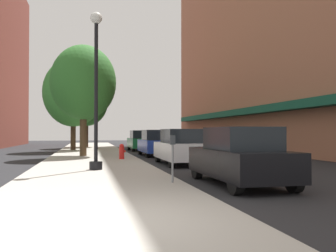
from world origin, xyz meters
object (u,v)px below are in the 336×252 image
parking_meter_near (173,153)px  lamppost (96,87)px  tree_near (86,102)px  tree_far (73,93)px  tree_mid (83,83)px  car_white (181,147)px  car_blue (156,143)px  car_green (141,141)px  fire_hydrant (122,151)px  car_black (240,157)px

parking_meter_near → lamppost: bearing=116.6°
tree_near → tree_far: 6.05m
tree_mid → tree_near: bearing=89.6°
car_white → car_blue: size_ratio=1.00×
tree_near → tree_far: (-0.97, -5.97, 0.21)m
parking_meter_near → car_green: car_green is taller
car_white → car_blue: 6.44m
fire_hydrant → tree_far: bearing=105.0°
parking_meter_near → tree_near: 26.18m
lamppost → tree_mid: size_ratio=0.90×
car_black → car_green: (0.00, 20.31, 0.00)m
tree_far → car_green: 6.62m
tree_near → car_white: size_ratio=1.55×
parking_meter_near → car_white: 7.03m
lamppost → parking_meter_near: (2.01, -4.02, -2.25)m
car_blue → lamppost: bearing=-114.8°
parking_meter_near → car_black: size_ratio=0.30×
lamppost → tree_near: (-0.46, 21.81, 1.22)m
tree_near → car_white: 19.92m
tree_mid → car_green: (4.53, 7.91, -3.63)m
car_black → parking_meter_near: bearing=178.7°
fire_hydrant → car_black: 9.67m
fire_hydrant → tree_near: 17.16m
tree_far → car_black: bearing=-74.9°
fire_hydrant → car_green: 11.27m
tree_near → tree_mid: size_ratio=1.02×
lamppost → parking_meter_near: size_ratio=4.50×
lamppost → car_blue: bearing=66.6°
lamppost → tree_far: size_ratio=0.82×
lamppost → car_blue: 10.27m
car_black → tree_near: bearing=101.2°
lamppost → car_white: (3.96, 2.73, -2.39)m
tree_far → car_white: 14.68m
car_blue → car_green: bearing=88.6°
car_black → lamppost: bearing=135.4°
tree_far → car_green: bearing=3.8°
tree_far → car_blue: bearing=-51.1°
tree_mid → car_blue: size_ratio=1.52×
car_blue → car_black: bearing=-91.4°
parking_meter_near → car_black: (1.95, -0.10, -0.14)m
tree_mid → car_black: tree_mid is taller
car_black → car_green: same height
fire_hydrant → car_blue: car_blue is taller
parking_meter_near → car_blue: car_blue is taller
tree_near → tree_mid: tree_near is taller
tree_mid → tree_far: tree_far is taller
car_white → car_green: 13.46m
tree_near → parking_meter_near: bearing=-84.5°
car_white → fire_hydrant: bearing=136.1°
tree_mid → car_black: (4.53, -12.40, -3.63)m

